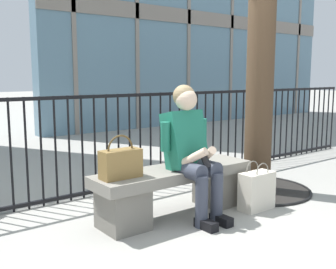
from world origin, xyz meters
The scene contains 6 objects.
ground_plane centered at (0.00, 0.00, 0.00)m, with size 60.00×60.00×0.00m, color #9E9B93.
stone_bench centered at (0.00, 0.00, 0.27)m, with size 1.60×0.44×0.45m.
seated_person_with_phone centered at (0.08, -0.13, 0.65)m, with size 0.52×0.66×1.21m.
handbag_on_bench centered at (-0.58, -0.01, 0.58)m, with size 0.34×0.15×0.36m.
shopping_bag centered at (0.73, -0.36, 0.19)m, with size 0.36×0.18×0.47m.
plaza_railing centered at (0.00, 1.00, 0.55)m, with size 8.77×0.04×1.09m.
Camera 1 is at (-2.25, -2.82, 1.30)m, focal length 42.94 mm.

